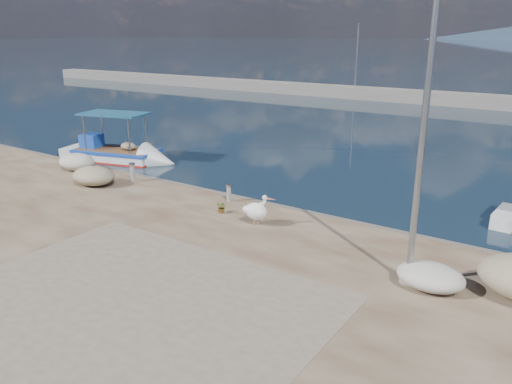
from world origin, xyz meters
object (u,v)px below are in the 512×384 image
object	(u,v)px
pelican	(257,211)
bollard_near	(229,192)
lamp_post	(421,155)
boat_left	(116,156)

from	to	relation	value
pelican	bollard_near	bearing A→B (deg)	124.19
lamp_post	boat_left	bearing A→B (deg)	161.80
boat_left	pelican	world-z (taller)	boat_left
lamp_post	bollard_near	distance (m)	8.57
boat_left	pelican	xyz separation A→B (m)	(12.34, -4.72, 0.76)
boat_left	pelican	size ratio (longest dim) A/B	5.93
pelican	boat_left	bearing A→B (deg)	136.12
lamp_post	bollard_near	size ratio (longest dim) A/B	10.53
pelican	bollard_near	xyz separation A→B (m)	(-2.23, 1.44, -0.13)
pelican	bollard_near	size ratio (longest dim) A/B	1.65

